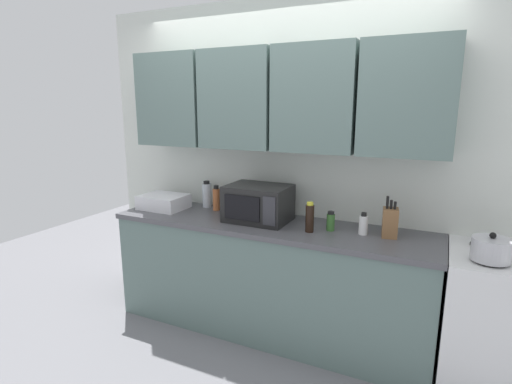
{
  "coord_description": "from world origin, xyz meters",
  "views": [
    {
      "loc": [
        1.18,
        -2.97,
        1.78
      ],
      "look_at": [
        -0.13,
        -0.25,
        1.12
      ],
      "focal_mm": 27.76,
      "sensor_mm": 36.0,
      "label": 1
    }
  ],
  "objects_px": {
    "knife_block": "(390,222)",
    "bottle_clear_tall": "(207,195)",
    "dish_rack": "(164,202)",
    "bottle_white_jar": "(363,225)",
    "kettle": "(491,249)",
    "bottle_spice_jar": "(216,199)",
    "microwave": "(258,203)",
    "stove_range": "(510,327)",
    "bottle_soy_dark": "(310,218)",
    "bottle_green_oil": "(331,221)"
  },
  "relations": [
    {
      "from": "knife_block",
      "to": "bottle_spice_jar",
      "type": "distance_m",
      "value": 1.44
    },
    {
      "from": "bottle_clear_tall",
      "to": "bottle_spice_jar",
      "type": "distance_m",
      "value": 0.15
    },
    {
      "from": "knife_block",
      "to": "bottle_clear_tall",
      "type": "relative_size",
      "value": 1.22
    },
    {
      "from": "knife_block",
      "to": "bottle_spice_jar",
      "type": "xyz_separation_m",
      "value": [
        -1.44,
        0.1,
        -0.0
      ]
    },
    {
      "from": "dish_rack",
      "to": "bottle_green_oil",
      "type": "bearing_deg",
      "value": 0.79
    },
    {
      "from": "bottle_soy_dark",
      "to": "bottle_spice_jar",
      "type": "height_order",
      "value": "bottle_soy_dark"
    },
    {
      "from": "bottle_spice_jar",
      "to": "dish_rack",
      "type": "bearing_deg",
      "value": -160.98
    },
    {
      "from": "dish_rack",
      "to": "bottle_spice_jar",
      "type": "relative_size",
      "value": 1.76
    },
    {
      "from": "stove_range",
      "to": "bottle_spice_jar",
      "type": "height_order",
      "value": "bottle_spice_jar"
    },
    {
      "from": "kettle",
      "to": "bottle_spice_jar",
      "type": "bearing_deg",
      "value": 171.2
    },
    {
      "from": "bottle_spice_jar",
      "to": "bottle_green_oil",
      "type": "relative_size",
      "value": 1.52
    },
    {
      "from": "stove_range",
      "to": "dish_rack",
      "type": "bearing_deg",
      "value": 179.56
    },
    {
      "from": "knife_block",
      "to": "bottle_clear_tall",
      "type": "bearing_deg",
      "value": 174.36
    },
    {
      "from": "microwave",
      "to": "bottle_white_jar",
      "type": "xyz_separation_m",
      "value": [
        0.81,
        0.01,
        -0.07
      ]
    },
    {
      "from": "kettle",
      "to": "knife_block",
      "type": "relative_size",
      "value": 0.74
    },
    {
      "from": "knife_block",
      "to": "bottle_clear_tall",
      "type": "height_order",
      "value": "knife_block"
    },
    {
      "from": "stove_range",
      "to": "bottle_white_jar",
      "type": "distance_m",
      "value": 1.06
    },
    {
      "from": "microwave",
      "to": "bottle_green_oil",
      "type": "distance_m",
      "value": 0.58
    },
    {
      "from": "dish_rack",
      "to": "bottle_white_jar",
      "type": "distance_m",
      "value": 1.71
    },
    {
      "from": "kettle",
      "to": "knife_block",
      "type": "xyz_separation_m",
      "value": [
        -0.58,
        0.22,
        0.03
      ]
    },
    {
      "from": "dish_rack",
      "to": "knife_block",
      "type": "xyz_separation_m",
      "value": [
        1.88,
        0.06,
        0.04
      ]
    },
    {
      "from": "kettle",
      "to": "microwave",
      "type": "bearing_deg",
      "value": 173.39
    },
    {
      "from": "stove_range",
      "to": "kettle",
      "type": "distance_m",
      "value": 0.57
    },
    {
      "from": "microwave",
      "to": "bottle_soy_dark",
      "type": "height_order",
      "value": "microwave"
    },
    {
      "from": "stove_range",
      "to": "bottle_green_oil",
      "type": "xyz_separation_m",
      "value": [
        -1.16,
        0.04,
        0.52
      ]
    },
    {
      "from": "bottle_white_jar",
      "to": "bottle_green_oil",
      "type": "distance_m",
      "value": 0.23
    },
    {
      "from": "knife_block",
      "to": "bottle_white_jar",
      "type": "height_order",
      "value": "knife_block"
    },
    {
      "from": "dish_rack",
      "to": "knife_block",
      "type": "bearing_deg",
      "value": 1.74
    },
    {
      "from": "kettle",
      "to": "bottle_white_jar",
      "type": "height_order",
      "value": "kettle"
    },
    {
      "from": "bottle_green_oil",
      "to": "bottle_clear_tall",
      "type": "bearing_deg",
      "value": 170.68
    },
    {
      "from": "stove_range",
      "to": "dish_rack",
      "type": "distance_m",
      "value": 2.68
    },
    {
      "from": "kettle",
      "to": "bottle_spice_jar",
      "type": "height_order",
      "value": "bottle_spice_jar"
    },
    {
      "from": "bottle_green_oil",
      "to": "stove_range",
      "type": "bearing_deg",
      "value": -2.0
    },
    {
      "from": "microwave",
      "to": "bottle_green_oil",
      "type": "xyz_separation_m",
      "value": [
        0.58,
        -0.0,
        -0.07
      ]
    },
    {
      "from": "knife_block",
      "to": "bottle_green_oil",
      "type": "xyz_separation_m",
      "value": [
        -0.4,
        -0.04,
        -0.04
      ]
    },
    {
      "from": "microwave",
      "to": "bottle_green_oil",
      "type": "bearing_deg",
      "value": -0.06
    },
    {
      "from": "microwave",
      "to": "dish_rack",
      "type": "distance_m",
      "value": 0.91
    },
    {
      "from": "kettle",
      "to": "microwave",
      "type": "relative_size",
      "value": 0.44
    },
    {
      "from": "knife_block",
      "to": "bottle_spice_jar",
      "type": "bearing_deg",
      "value": 176.19
    },
    {
      "from": "bottle_white_jar",
      "to": "stove_range",
      "type": "bearing_deg",
      "value": -3.32
    },
    {
      "from": "bottle_spice_jar",
      "to": "bottle_clear_tall",
      "type": "bearing_deg",
      "value": 156.07
    },
    {
      "from": "knife_block",
      "to": "bottle_soy_dark",
      "type": "relative_size",
      "value": 1.31
    },
    {
      "from": "kettle",
      "to": "bottle_white_jar",
      "type": "bearing_deg",
      "value": 165.63
    },
    {
      "from": "knife_block",
      "to": "bottle_clear_tall",
      "type": "distance_m",
      "value": 1.58
    },
    {
      "from": "dish_rack",
      "to": "bottle_soy_dark",
      "type": "relative_size",
      "value": 1.74
    },
    {
      "from": "dish_rack",
      "to": "bottle_clear_tall",
      "type": "bearing_deg",
      "value": 34.45
    },
    {
      "from": "kettle",
      "to": "bottle_soy_dark",
      "type": "distance_m",
      "value": 1.12
    },
    {
      "from": "microwave",
      "to": "bottle_soy_dark",
      "type": "bearing_deg",
      "value": -12.2
    },
    {
      "from": "bottle_green_oil",
      "to": "dish_rack",
      "type": "bearing_deg",
      "value": -179.21
    },
    {
      "from": "bottle_soy_dark",
      "to": "bottle_spice_jar",
      "type": "xyz_separation_m",
      "value": [
        -0.91,
        0.23,
        -0.0
      ]
    }
  ]
}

